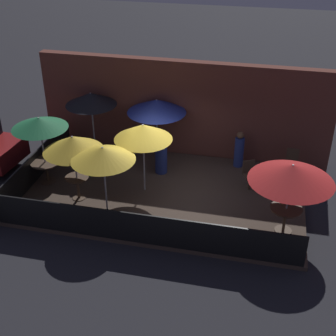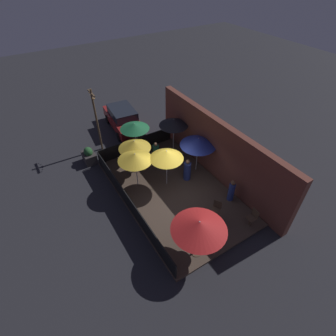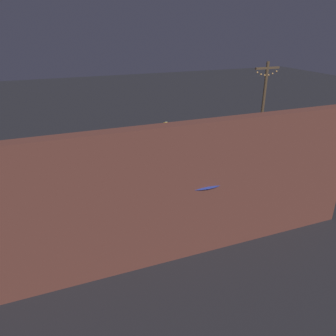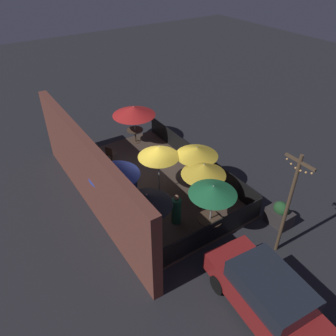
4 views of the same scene
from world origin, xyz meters
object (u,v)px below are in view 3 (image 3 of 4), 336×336
Objects in this scene: patio_umbrella_3 at (191,165)px; planter_box at (226,145)px; patio_chair_0 at (62,214)px; patio_umbrella_4 at (262,149)px; patron_2 at (166,198)px; patio_umbrella_0 at (200,130)px; parked_car_0 at (327,155)px; patron_1 at (222,177)px; dining_table_0 at (199,163)px; light_post at (263,108)px; dining_table_2 at (240,165)px; patio_umbrella_2 at (244,125)px; patio_umbrella_5 at (160,140)px; patio_chair_1 at (9,248)px; patron_0 at (86,235)px; patio_umbrella_1 at (11,150)px; patio_umbrella_6 at (166,127)px; dining_table_1 at (19,187)px.

planter_box is at bearing -129.59° from patio_umbrella_3.
patio_umbrella_3 is 2.35× the size of patio_chair_0.
patio_umbrella_4 reaches higher than patron_2.
patio_umbrella_0 is 0.49× the size of parked_car_0.
dining_table_0 is at bearing 79.14° from patron_1.
patio_umbrella_0 is at bearing 15.30° from light_post.
patron_1 is (-0.19, 1.43, -1.29)m from patio_umbrella_0.
patio_chair_0 is at bearing 9.23° from dining_table_2.
patio_umbrella_0 reaches higher than dining_table_2.
patio_umbrella_3 reaches higher than patio_chair_0.
patio_umbrella_3 is 1.65× the size of patron_1.
patio_umbrella_3 is at bearing 50.41° from planter_box.
patio_umbrella_2 reaches higher than dining_table_2.
patio_umbrella_5 reaches higher than patio_chair_1.
patio_umbrella_4 is 2.20× the size of planter_box.
patio_umbrella_0 is at bearing -30.20° from patron_2.
patron_1 reaches higher than patio_chair_0.
patio_umbrella_3 is at bearing -159.08° from patron_1.
patron_1 is (-5.30, -0.33, 0.08)m from patio_chair_0.
light_post is at bearing -164.70° from dining_table_0.
patio_umbrella_4 is 1.79× the size of patron_0.
patio_umbrella_1 reaches higher than dining_table_2.
patron_2 is 0.31× the size of parked_car_0.
dining_table_0 is 0.79× the size of dining_table_2.
patio_umbrella_6 is 5.32m from dining_table_1.
patron_1 reaches higher than patio_chair_1.
patio_umbrella_4 is at bearing 123.45° from patron_0.
planter_box is at bearing -139.99° from patio_umbrella_0.
planter_box is (-8.68, -1.78, -0.27)m from dining_table_1.
patio_umbrella_2 is at bearing 172.74° from dining_table_1.
patio_umbrella_6 is 2.70m from patron_1.
patio_chair_0 reaches higher than dining_table_0.
patio_umbrella_2 reaches higher than patio_chair_1.
parked_car_0 is (-3.48, 0.67, -1.39)m from patio_umbrella_2.
dining_table_0 is at bearing -62.79° from patio_chair_1.
patio_umbrella_0 is 2.25× the size of patio_chair_0.
patio_umbrella_4 is 7.13m from patio_chair_1.
patron_2 is at bearing -16.53° from patio_umbrella_4.
patio_umbrella_3 reaches higher than patio_umbrella_1.
patio_umbrella_4 is 7.64m from dining_table_1.
patio_umbrella_3 is 1.64× the size of patron_2.
patio_umbrella_1 reaches higher than patio_chair_0.
patio_umbrella_3 reaches higher than patio_umbrella_0.
dining_table_1 is at bearing 146.78° from patron_1.
patio_umbrella_5 is at bearing 147.70° from patron_1.
dining_table_0 is 1.44m from patron_1.
patio_chair_0 is (3.23, 0.84, -1.53)m from patio_umbrella_5.
dining_table_0 is 0.79× the size of patio_chair_1.
patio_umbrella_2 is at bearing 154.04° from patio_umbrella_6.
patron_1 reaches higher than dining_table_1.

